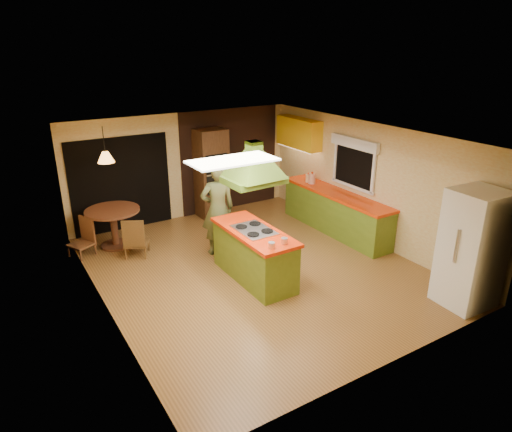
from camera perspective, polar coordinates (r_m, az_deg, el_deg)
ground at (r=8.67m, az=-0.07°, el=-6.53°), size 6.50×6.50×0.00m
room_walls at (r=8.17m, az=-0.07°, el=1.27°), size 5.50×6.50×6.50m
ceiling_plane at (r=7.83m, az=-0.07°, el=9.91°), size 6.50×6.50×0.00m
brick_panel at (r=11.45m, az=-3.22°, el=7.06°), size 2.64×0.03×2.50m
nook_opening at (r=10.52m, az=-16.49°, el=3.82°), size 2.20×0.03×2.10m
right_counter at (r=10.28m, az=9.87°, el=0.51°), size 0.62×3.05×0.92m
upper_cabinets at (r=11.15m, az=5.37°, el=10.30°), size 0.34×1.40×0.70m
window_right at (r=9.92m, az=12.19°, el=7.52°), size 0.12×1.35×1.06m
fluor_panel at (r=6.28m, az=-2.92°, el=6.93°), size 1.20×0.60×0.03m
kitchen_island at (r=8.12m, az=-0.23°, el=-4.79°), size 0.76×1.88×0.95m
range_hood at (r=7.51m, az=-0.25°, el=7.50°), size 0.97×0.72×0.78m
man at (r=8.96m, az=-4.82°, el=0.88°), size 0.75×0.56×1.87m
refrigerator at (r=7.94m, az=25.38°, el=-3.74°), size 0.84×0.80×1.92m
wall_oven at (r=10.96m, az=-5.59°, el=5.32°), size 0.71×0.62×2.12m
dining_table at (r=9.78m, az=-17.40°, el=-0.52°), size 1.09×1.09×0.82m
chair_left at (r=9.64m, az=-21.11°, el=-2.58°), size 0.56×0.56×0.76m
chair_near at (r=9.32m, az=-14.76°, el=-2.45°), size 0.61×0.61×0.81m
pendant_lamp at (r=9.40m, az=-18.27°, el=7.00°), size 0.36×0.36×0.21m
canister_large at (r=10.65m, az=7.01°, el=4.68°), size 0.18×0.18×0.24m
canister_medium at (r=10.76m, az=6.56°, el=4.72°), size 0.16×0.16×0.18m
canister_small at (r=10.67m, az=6.96°, el=4.47°), size 0.13×0.13×0.15m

